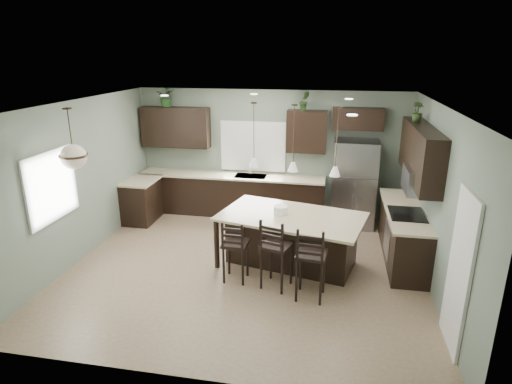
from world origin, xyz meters
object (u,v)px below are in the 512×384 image
object	(u,v)px
refrigerator	(354,184)
bar_stool_center	(277,253)
serving_dish	(281,210)
bar_stool_left	(236,250)
kitchen_island	(291,240)
plant_back_left	(167,97)
bar_stool_right	(311,262)

from	to	relation	value
refrigerator	bar_stool_center	world-z (taller)	refrigerator
serving_dish	bar_stool_left	bearing A→B (deg)	-130.34
kitchen_island	plant_back_left	world-z (taller)	plant_back_left
kitchen_island	bar_stool_left	distance (m)	1.08
serving_dish	bar_stool_right	world-z (taller)	bar_stool_right
refrigerator	bar_stool_left	xyz separation A→B (m)	(-1.92, -2.77, -0.39)
bar_stool_left	serving_dish	bearing A→B (deg)	51.45
kitchen_island	bar_stool_center	bearing A→B (deg)	-87.27
kitchen_island	bar_stool_right	xyz separation A→B (m)	(0.41, -1.01, 0.13)
kitchen_island	serving_dish	distance (m)	0.57
kitchen_island	plant_back_left	bearing A→B (deg)	155.96
bar_stool_left	refrigerator	bearing A→B (deg)	56.97
kitchen_island	serving_dish	size ratio (longest dim) A/B	9.99
refrigerator	serving_dish	xyz separation A→B (m)	(-1.30, -2.03, 0.07)
serving_dish	bar_stool_center	bearing A→B (deg)	-86.56
bar_stool_center	plant_back_left	size ratio (longest dim) A/B	2.66
refrigerator	bar_stool_right	distance (m)	3.17
refrigerator	bar_stool_right	world-z (taller)	refrigerator
kitchen_island	plant_back_left	distance (m)	4.40
refrigerator	plant_back_left	size ratio (longest dim) A/B	4.16
kitchen_island	bar_stool_left	size ratio (longest dim) A/B	2.25
kitchen_island	refrigerator	bearing A→B (deg)	75.29
refrigerator	kitchen_island	size ratio (longest dim) A/B	0.77
bar_stool_center	bar_stool_right	bearing A→B (deg)	-5.22
kitchen_island	bar_stool_center	distance (m)	0.80
bar_stool_center	plant_back_left	xyz separation A→B (m)	(-2.91, 3.10, 2.03)
kitchen_island	bar_stool_left	xyz separation A→B (m)	(-0.82, -0.69, 0.07)
refrigerator	bar_stool_center	size ratio (longest dim) A/B	1.56
refrigerator	bar_stool_left	distance (m)	3.39
refrigerator	kitchen_island	xyz separation A→B (m)	(-1.10, -2.07, -0.46)
serving_dish	plant_back_left	size ratio (longest dim) A/B	0.54
serving_dish	bar_stool_right	size ratio (longest dim) A/B	0.20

